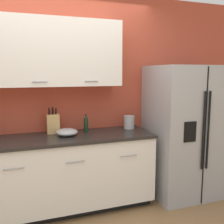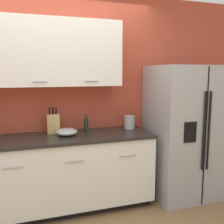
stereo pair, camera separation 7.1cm
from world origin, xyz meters
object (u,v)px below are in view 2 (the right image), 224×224
Objects in this scene: oil_bottle at (86,124)px; steel_canister at (129,122)px; refrigerator at (187,131)px; mixing_bowl at (67,132)px; knife_block at (53,123)px.

oil_bottle is 0.57m from steel_canister.
mixing_bowl is at bearing 177.19° from refrigerator.
oil_bottle is at bearing 26.66° from mixing_bowl.
steel_canister is 0.74× the size of mixing_bowl.
steel_canister is 0.84m from mixing_bowl.
knife_block reaches higher than steel_canister.
refrigerator is 9.25× the size of steel_canister.
mixing_bowl is (-0.26, -0.13, -0.06)m from oil_bottle.
refrigerator is 0.77m from steel_canister.
refrigerator is at bearing -8.51° from knife_block.
knife_block reaches higher than oil_bottle.
refrigerator is 1.33m from oil_bottle.
knife_block is at bearing 177.07° from steel_canister.
refrigerator reaches higher than steel_canister.
knife_block reaches higher than mixing_bowl.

